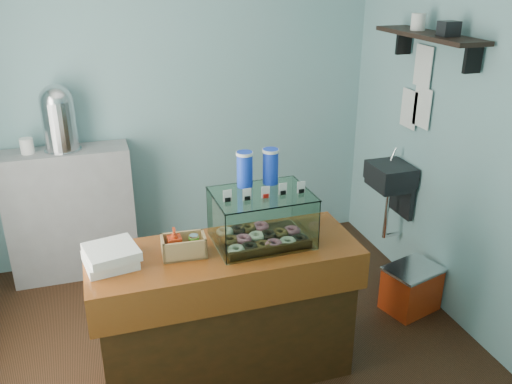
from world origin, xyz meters
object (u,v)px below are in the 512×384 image
object	(u,v)px
display_case	(260,215)
coffee_urn	(58,116)
red_cooler	(411,288)
counter	(226,312)

from	to	relation	value
display_case	coffee_urn	size ratio (longest dim) A/B	1.13
coffee_urn	red_cooler	bearing A→B (deg)	-28.84
display_case	red_cooler	distance (m)	1.56
coffee_urn	red_cooler	xyz separation A→B (m)	(2.40, -1.32, -1.19)
counter	red_cooler	bearing A→B (deg)	9.46
counter	red_cooler	xyz separation A→B (m)	(1.51, 0.25, -0.28)
counter	coffee_urn	world-z (taller)	coffee_urn
display_case	coffee_urn	xyz separation A→B (m)	(-1.13, 1.51, 0.31)
display_case	coffee_urn	bearing A→B (deg)	125.49
red_cooler	display_case	bearing A→B (deg)	172.57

